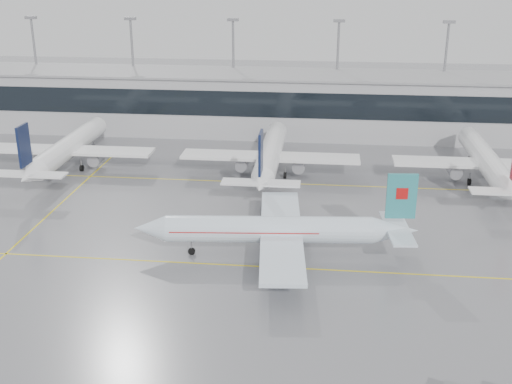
# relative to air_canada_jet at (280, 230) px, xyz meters

# --- Properties ---
(ground) EXTENTS (320.00, 320.00, 0.00)m
(ground) POSITION_rel_air_canada_jet_xyz_m (-3.86, -3.27, -3.39)
(ground) COLOR slate
(ground) RESTS_ON ground
(taxi_line_main) EXTENTS (120.00, 0.25, 0.01)m
(taxi_line_main) POSITION_rel_air_canada_jet_xyz_m (-3.86, -3.27, -3.38)
(taxi_line_main) COLOR yellow
(taxi_line_main) RESTS_ON ground
(taxi_line_north) EXTENTS (120.00, 0.25, 0.01)m
(taxi_line_north) POSITION_rel_air_canada_jet_xyz_m (-3.86, 26.73, -3.38)
(taxi_line_north) COLOR yellow
(taxi_line_north) RESTS_ON ground
(taxi_line_cross) EXTENTS (0.25, 60.00, 0.01)m
(taxi_line_cross) POSITION_rel_air_canada_jet_xyz_m (-33.86, 11.73, -3.38)
(taxi_line_cross) COLOR yellow
(taxi_line_cross) RESTS_ON ground
(terminal) EXTENTS (180.00, 15.00, 12.00)m
(terminal) POSITION_rel_air_canada_jet_xyz_m (-3.86, 58.73, 2.61)
(terminal) COLOR #A4A4A8
(terminal) RESTS_ON ground
(terminal_glass) EXTENTS (180.00, 0.20, 5.00)m
(terminal_glass) POSITION_rel_air_canada_jet_xyz_m (-3.86, 51.18, 4.11)
(terminal_glass) COLOR black
(terminal_glass) RESTS_ON ground
(terminal_roof) EXTENTS (182.00, 16.00, 0.40)m
(terminal_roof) POSITION_rel_air_canada_jet_xyz_m (-3.86, 58.73, 8.81)
(terminal_roof) COLOR gray
(terminal_roof) RESTS_ON ground
(light_masts) EXTENTS (156.40, 1.00, 22.60)m
(light_masts) POSITION_rel_air_canada_jet_xyz_m (-3.86, 64.73, 9.96)
(light_masts) COLOR gray
(light_masts) RESTS_ON ground
(air_canada_jet) EXTENTS (34.87, 27.54, 10.75)m
(air_canada_jet) POSITION_rel_air_canada_jet_xyz_m (0.00, 0.00, 0.00)
(air_canada_jet) COLOR silver
(air_canada_jet) RESTS_ON ground
(parked_jet_b) EXTENTS (29.64, 36.96, 11.72)m
(parked_jet_b) POSITION_rel_air_canada_jet_xyz_m (-38.86, 30.42, 0.32)
(parked_jet_b) COLOR white
(parked_jet_b) RESTS_ON ground
(parked_jet_c) EXTENTS (29.64, 36.96, 11.72)m
(parked_jet_c) POSITION_rel_air_canada_jet_xyz_m (-3.86, 30.42, 0.32)
(parked_jet_c) COLOR white
(parked_jet_c) RESTS_ON ground
(parked_jet_d) EXTENTS (29.64, 36.96, 11.72)m
(parked_jet_d) POSITION_rel_air_canada_jet_xyz_m (31.14, 30.42, 0.32)
(parked_jet_d) COLOR white
(parked_jet_d) RESTS_ON ground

